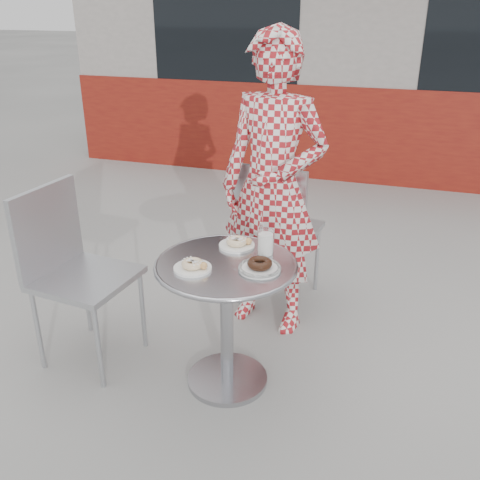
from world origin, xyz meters
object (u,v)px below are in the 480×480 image
(bistro_table, at_px, (226,294))
(plate_near, at_px, (193,266))
(chair_far, at_px, (279,258))
(seated_person, at_px, (273,188))
(plate_checker, at_px, (260,267))
(plate_far, at_px, (237,243))
(chair_left, at_px, (88,310))
(milk_cup, at_px, (266,243))

(bistro_table, xyz_separation_m, plate_near, (-0.12, -0.11, 0.18))
(chair_far, relative_size, seated_person, 0.56)
(bistro_table, xyz_separation_m, plate_checker, (0.17, -0.02, 0.18))
(seated_person, distance_m, plate_far, 0.48)
(plate_checker, bearing_deg, plate_far, 129.85)
(chair_far, distance_m, chair_left, 1.24)
(bistro_table, relative_size, plate_far, 3.85)
(seated_person, distance_m, plate_checker, 0.68)
(bistro_table, distance_m, seated_person, 0.72)
(plate_near, bearing_deg, chair_far, 80.95)
(bistro_table, height_order, seated_person, seated_person)
(plate_far, relative_size, plate_near, 1.02)
(chair_left, bearing_deg, bistro_table, -82.43)
(plate_near, relative_size, plate_checker, 0.88)
(plate_far, relative_size, milk_cup, 1.43)
(seated_person, bearing_deg, plate_far, -86.90)
(bistro_table, height_order, chair_far, chair_far)
(plate_far, xyz_separation_m, milk_cup, (0.15, -0.04, 0.04))
(plate_checker, height_order, milk_cup, milk_cup)
(chair_far, bearing_deg, seated_person, 100.32)
(chair_left, bearing_deg, milk_cup, -73.31)
(bistro_table, bearing_deg, plate_checker, -5.83)
(seated_person, relative_size, milk_cup, 13.64)
(seated_person, xyz_separation_m, plate_near, (-0.18, -0.75, -0.15))
(bistro_table, distance_m, chair_left, 0.81)
(plate_far, xyz_separation_m, plate_near, (-0.12, -0.30, -0.00))
(bistro_table, relative_size, milk_cup, 5.49)
(chair_far, height_order, seated_person, seated_person)
(chair_far, distance_m, plate_near, 1.11)
(seated_person, bearing_deg, chair_left, -130.74)
(plate_near, distance_m, milk_cup, 0.38)
(plate_far, bearing_deg, plate_checker, -50.15)
(chair_left, distance_m, plate_far, 0.90)
(plate_checker, xyz_separation_m, milk_cup, (-0.02, 0.17, 0.04))
(chair_left, distance_m, plate_checker, 1.03)
(chair_left, height_order, seated_person, seated_person)
(seated_person, xyz_separation_m, plate_far, (-0.06, -0.45, -0.15))
(bistro_table, distance_m, milk_cup, 0.31)
(bistro_table, xyz_separation_m, seated_person, (0.06, 0.64, 0.33))
(bistro_table, height_order, plate_checker, plate_checker)
(chair_left, height_order, plate_far, chair_left)
(bistro_table, distance_m, chair_far, 0.94)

